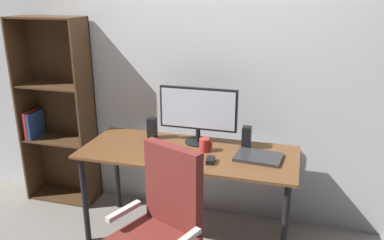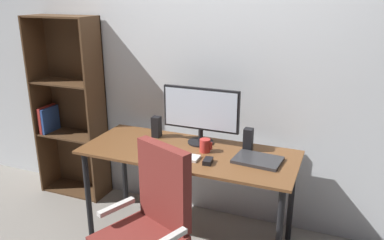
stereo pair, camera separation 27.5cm
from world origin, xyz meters
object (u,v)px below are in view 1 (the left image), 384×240
object	(u,v)px
monitor	(198,112)
coffee_mug	(205,145)
mouse	(211,160)
speaker_left	(152,128)
keyboard	(181,157)
bookshelf	(57,113)
laptop	(259,157)
office_chair	(159,238)
desk	(188,162)
speaker_right	(246,137)

from	to	relation	value
monitor	coffee_mug	bearing A→B (deg)	-58.50
mouse	speaker_left	xyz separation A→B (m)	(-0.56, 0.32, 0.07)
coffee_mug	speaker_left	distance (m)	0.49
keyboard	bookshelf	xyz separation A→B (m)	(-1.30, 0.45, 0.07)
monitor	keyboard	xyz separation A→B (m)	(-0.04, -0.31, -0.24)
coffee_mug	laptop	xyz separation A→B (m)	(0.40, -0.02, -0.04)
office_chair	keyboard	bearing A→B (deg)	116.45
desk	speaker_right	size ratio (longest dim) A/B	9.36
coffee_mug	speaker_right	world-z (taller)	speaker_right
keyboard	speaker_left	distance (m)	0.46
desk	mouse	xyz separation A→B (m)	(0.20, -0.15, 0.10)
desk	laptop	bearing A→B (deg)	1.22
laptop	coffee_mug	bearing A→B (deg)	-178.37
coffee_mug	laptop	distance (m)	0.40
desk	keyboard	bearing A→B (deg)	-97.89
keyboard	speaker_left	world-z (taller)	speaker_left
office_chair	laptop	bearing A→B (deg)	77.13
speaker_right	mouse	bearing A→B (deg)	-121.32
keyboard	coffee_mug	distance (m)	0.21
laptop	office_chair	size ratio (longest dim) A/B	0.32
mouse	speaker_left	bearing A→B (deg)	144.30
speaker_right	bookshelf	bearing A→B (deg)	175.05
speaker_right	bookshelf	size ratio (longest dim) A/B	0.10
laptop	mouse	bearing A→B (deg)	-148.01
monitor	coffee_mug	world-z (taller)	monitor
speaker_left	desk	bearing A→B (deg)	-26.66
desk	speaker_right	world-z (taller)	speaker_right
mouse	bookshelf	distance (m)	1.60
monitor	keyboard	size ratio (longest dim) A/B	2.07
coffee_mug	office_chair	size ratio (longest dim) A/B	0.10
desk	coffee_mug	distance (m)	0.18
mouse	bookshelf	bearing A→B (deg)	157.29
coffee_mug	speaker_right	bearing A→B (deg)	26.62
mouse	speaker_left	distance (m)	0.65
laptop	bookshelf	xyz separation A→B (m)	(-1.84, 0.31, 0.07)
keyboard	bookshelf	bearing A→B (deg)	159.78
laptop	monitor	bearing A→B (deg)	165.44
keyboard	laptop	bearing A→B (deg)	13.60
laptop	speaker_left	distance (m)	0.88
bookshelf	monitor	bearing A→B (deg)	-5.99
mouse	laptop	size ratio (longest dim) A/B	0.30
coffee_mug	bookshelf	size ratio (longest dim) A/B	0.06
speaker_right	monitor	bearing A→B (deg)	178.80
coffee_mug	mouse	bearing A→B (deg)	-64.22
keyboard	bookshelf	size ratio (longest dim) A/B	0.17
desk	mouse	size ratio (longest dim) A/B	16.58
monitor	mouse	bearing A→B (deg)	-61.55
coffee_mug	bookshelf	xyz separation A→B (m)	(-1.44, 0.29, 0.03)
desk	bookshelf	distance (m)	1.37
bookshelf	speaker_left	bearing A→B (deg)	-8.74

